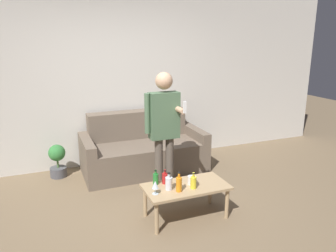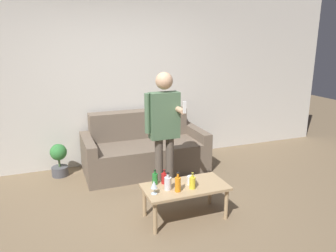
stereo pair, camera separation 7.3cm
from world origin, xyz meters
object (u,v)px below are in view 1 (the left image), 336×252
(coffee_table, at_px, (186,190))
(person_standing_front, at_px, (164,124))
(couch, at_px, (143,150))
(bottle_orange, at_px, (165,178))

(coffee_table, bearing_deg, person_standing_front, 92.00)
(couch, bearing_deg, person_standing_front, -90.46)
(coffee_table, distance_m, bottle_orange, 0.27)
(bottle_orange, xyz_separation_m, person_standing_front, (0.17, 0.48, 0.50))
(couch, relative_size, coffee_table, 1.95)
(couch, distance_m, coffee_table, 1.55)
(couch, relative_size, person_standing_front, 1.15)
(couch, height_order, coffee_table, couch)
(couch, bearing_deg, coffee_table, -89.47)
(couch, xyz_separation_m, person_standing_front, (-0.01, -0.93, 0.64))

